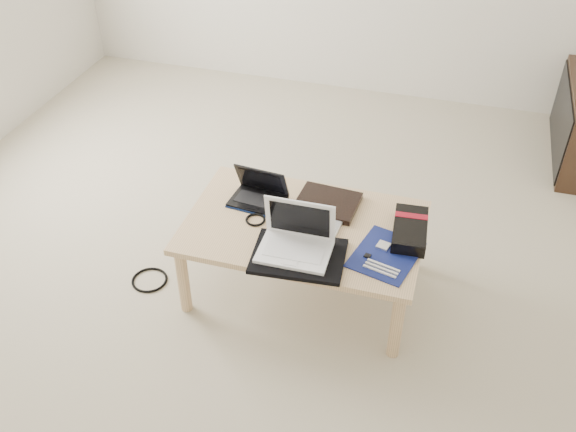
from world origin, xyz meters
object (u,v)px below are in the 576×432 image
(netbook, at_px, (259,194))
(white_laptop, at_px, (296,240))
(gpu_box, at_px, (410,230))
(coffee_table, at_px, (304,233))

(netbook, xyz_separation_m, white_laptop, (0.28, -0.32, 0.03))
(netbook, height_order, gpu_box, netbook)
(netbook, distance_m, white_laptop, 0.42)
(gpu_box, bearing_deg, white_laptop, -151.16)
(coffee_table, distance_m, white_laptop, 0.23)
(coffee_table, relative_size, white_laptop, 3.48)
(coffee_table, distance_m, netbook, 0.30)
(netbook, relative_size, white_laptop, 0.87)
(gpu_box, bearing_deg, netbook, 175.31)
(coffee_table, relative_size, gpu_box, 3.55)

